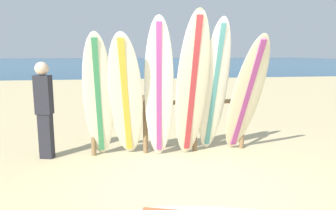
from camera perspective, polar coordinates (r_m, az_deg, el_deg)
The scene contains 11 objects.
ground_plane at distance 4.57m, azimuth 5.15°, elevation -14.41°, with size 120.00×120.00×0.00m, color #CCB784.
ocean_water at distance 62.08m, azimuth -7.99°, elevation 7.83°, with size 120.00×80.00×0.01m, color navy.
surfboard_rack at distance 5.79m, azimuth 0.46°, elevation -2.09°, with size 2.93×0.09×1.09m.
surfboard_leaning_far_left at distance 5.37m, azimuth -12.61°, elevation 1.21°, with size 0.52×0.85×2.19m.
surfboard_leaning_left at distance 5.30m, azimuth -7.75°, elevation 1.22°, with size 0.71×1.04×2.18m.
surfboard_leaning_center_left at distance 5.30m, azimuth -1.66°, elevation 2.73°, with size 0.57×0.68×2.44m.
surfboard_leaning_center at distance 5.35m, azimuth 4.47°, elevation 3.36°, with size 0.64×0.77×2.55m.
surfboard_leaning_center_right at distance 5.61m, azimuth 8.42°, elevation 3.01°, with size 0.53×0.87×2.44m.
surfboard_leaning_right at distance 5.67m, azimuth 14.12°, elevation 1.51°, with size 0.69×1.10×2.17m.
beachgoer_standing at distance 5.81m, azimuth -21.71°, elevation -0.19°, with size 0.31×0.24×1.70m.
small_boat_offshore at distance 38.87m, azimuth -11.98°, elevation 7.07°, with size 3.12×1.27×0.71m.
Camera 1 is at (-1.03, -4.04, 1.86)m, focal length 33.32 mm.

